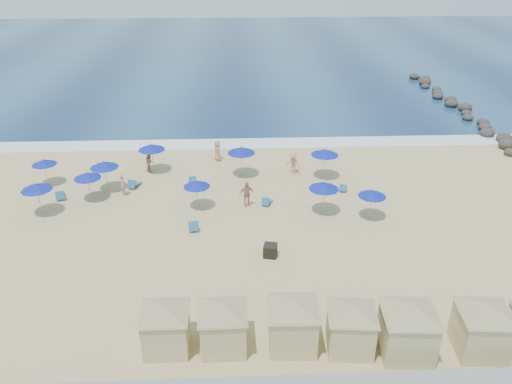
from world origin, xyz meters
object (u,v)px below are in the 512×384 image
cabana_2 (293,316)px  beachgoer_4 (218,151)px  beachgoer_3 (293,163)px  beachgoer_1 (150,162)px  umbrella_8 (325,152)px  umbrella_2 (104,165)px  cabana_3 (351,320)px  rock_jetty (456,105)px  cabana_1 (223,319)px  umbrella_5 (197,184)px  cabana_5 (484,321)px  umbrella_3 (87,175)px  cabana_0 (165,320)px  umbrella_6 (241,150)px  umbrella_7 (324,186)px  beachgoer_0 (123,185)px  umbrella_1 (36,187)px  umbrella_4 (151,147)px  umbrella_0 (44,162)px  umbrella_9 (372,193)px  cabana_4 (409,322)px  beachgoer_2 (247,194)px  trash_bin (270,251)px

cabana_2 → beachgoer_4: (-3.84, 21.10, -0.76)m
beachgoer_3 → beachgoer_1: bearing=-148.7°
cabana_2 → umbrella_8: size_ratio=1.87×
umbrella_2 → cabana_3: bearing=-48.8°
rock_jetty → cabana_1: cabana_1 is taller
rock_jetty → umbrella_5: (-26.36, -20.99, 1.44)m
cabana_5 → umbrella_3: (-20.75, 15.22, 0.24)m
rock_jetty → beachgoer_1: beachgoer_1 is taller
cabana_0 → umbrella_6: bearing=78.6°
umbrella_7 → beachgoer_0: size_ratio=1.40×
beachgoer_3 → umbrella_3: bearing=-129.3°
cabana_5 → beachgoer_3: cabana_5 is taller
umbrella_1 → umbrella_2: size_ratio=1.00×
umbrella_4 → umbrella_8: (13.12, -1.65, 0.01)m
umbrella_1 → umbrella_4: size_ratio=0.97×
cabana_2 → beachgoer_4: cabana_2 is taller
umbrella_2 → beachgoer_4: size_ratio=1.36×
umbrella_0 → umbrella_3: bearing=-34.7°
beachgoer_3 → cabana_3: bearing=-52.3°
umbrella_5 → umbrella_9: bearing=-9.6°
umbrella_2 → beachgoer_3: 14.01m
cabana_3 → umbrella_1: size_ratio=1.83×
umbrella_8 → umbrella_9: (2.01, -6.34, -0.27)m
umbrella_1 → umbrella_9: 21.67m
cabana_4 → umbrella_6: bearing=110.1°
umbrella_8 → cabana_1: bearing=-112.9°
cabana_5 → umbrella_1: cabana_5 is taller
umbrella_9 → beachgoer_4: umbrella_9 is taller
cabana_1 → beachgoer_2: cabana_1 is taller
cabana_0 → cabana_2: cabana_2 is taller
cabana_1 → umbrella_0: (-13.30, 17.14, 0.26)m
trash_bin → umbrella_9: size_ratio=0.36×
cabana_1 → umbrella_5: 13.16m
rock_jetty → cabana_3: 39.15m
umbrella_3 → beachgoer_3: size_ratio=1.26×
trash_bin → umbrella_6: 11.23m
cabana_0 → beachgoer_0: size_ratio=2.59×
umbrella_6 → beachgoer_4: 3.83m
cabana_4 → beachgoer_0: (-15.28, 15.83, -0.87)m
cabana_4 → beachgoer_4: (-8.75, 21.79, -0.84)m
cabana_0 → umbrella_7: cabana_0 is taller
umbrella_5 → beachgoer_1: umbrella_5 is taller
cabana_0 → beachgoer_4: 21.11m
umbrella_3 → beachgoer_1: 5.96m
umbrella_0 → rock_jetty: bearing=24.1°
trash_bin → umbrella_4: 14.76m
cabana_1 → beachgoer_2: (1.37, 13.14, -0.64)m
umbrella_4 → umbrella_6: umbrella_6 is taller
umbrella_6 → umbrella_8: bearing=-5.3°
umbrella_6 → beachgoer_2: bearing=-87.0°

